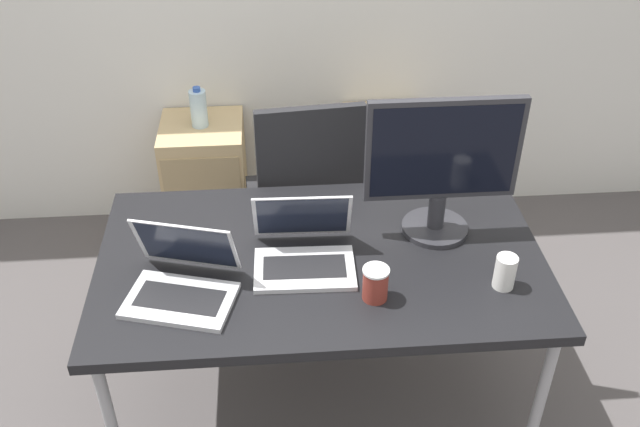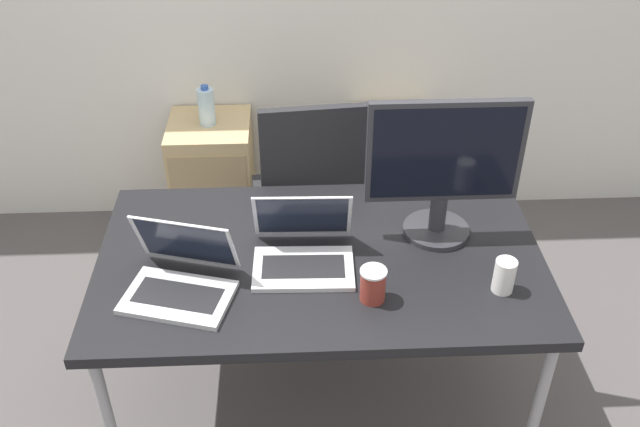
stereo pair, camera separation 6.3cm
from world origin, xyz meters
The scene contains 11 objects.
ground_plane centered at (0.00, 0.00, 0.00)m, with size 14.00×14.00×0.00m, color #514C4C.
desk centered at (0.00, 0.00, 0.72)m, with size 1.55×0.90×0.76m.
office_chair centered at (-0.02, 0.73, 0.40)m, with size 0.56×0.58×1.07m.
cabinet_left centered at (-0.50, 1.19, 0.33)m, with size 0.40×0.41×0.65m.
cabinet_right centered at (0.42, 1.19, 0.33)m, with size 0.40×0.41×0.65m.
water_bottle centered at (-0.50, 1.19, 0.75)m, with size 0.08×0.08×0.20m.
laptop_left centered at (-0.06, -0.03, 0.81)m, with size 0.35×0.32×0.23m.
laptop_right centered at (-0.46, -0.15, 0.81)m, with size 0.39×0.38×0.23m.
monitor centered at (0.43, 0.12, 1.04)m, with size 0.54×0.24×0.53m.
coffee_cup_white centered at (0.59, -0.20, 0.82)m, with size 0.07×0.07×0.12m.
coffee_cup_brown centered at (0.16, -0.23, 0.82)m, with size 0.09×0.09×0.12m.
Camera 2 is at (-0.09, -1.93, 2.33)m, focal length 40.00 mm.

